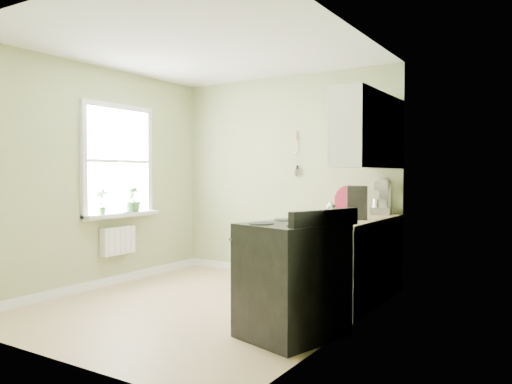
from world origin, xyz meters
The scene contains 21 objects.
floor centered at (0.00, 0.00, -0.01)m, with size 3.20×3.60×0.02m, color tan.
ceiling centered at (0.00, 0.00, 2.71)m, with size 3.20×3.60×0.02m, color white.
wall_back centered at (0.00, 1.81, 1.35)m, with size 3.20×0.02×2.70m, color #A2AC75.
wall_left centered at (-1.61, 0.00, 1.35)m, with size 0.02×3.60×2.70m, color #A2AC75.
wall_right centered at (1.61, 0.00, 1.35)m, with size 0.02×3.60×2.70m, color #A2AC75.
base_cabinets centered at (1.30, 1.00, 0.43)m, with size 0.60×1.60×0.87m, color white.
countertop centered at (1.29, 1.00, 0.89)m, with size 0.64×1.60×0.04m, color #DEBD87.
upper_cabinets centered at (1.43, 1.10, 1.85)m, with size 0.35×1.40×0.80m, color white.
window centered at (-1.58, 0.30, 1.55)m, with size 0.06×1.14×1.44m.
window_sill centered at (-1.51, 0.30, 0.88)m, with size 0.18×1.14×0.04m, color white.
radiator centered at (-1.54, 0.25, 0.55)m, with size 0.12×0.50×0.35m, color white.
wall_utensils centered at (0.20, 1.78, 1.56)m, with size 0.02×0.14×0.58m.
stove centered at (1.28, -0.39, 0.49)m, with size 0.90×0.95×1.10m.
stand_mixer centered at (1.38, 1.68, 1.10)m, with size 0.29×0.39×0.44m.
kettle centered at (1.05, 0.93, 0.99)m, with size 0.16×0.10×0.17m.
coffee_maker centered at (1.37, 0.89, 1.08)m, with size 0.28×0.29×0.35m.
red_tray centered at (1.06, 1.46, 1.08)m, with size 0.35×0.35×0.02m, color #B0223F.
jar centered at (1.17, 0.37, 0.95)m, with size 0.08×0.08×0.09m.
plant_a centered at (-1.50, -0.03, 1.06)m, with size 0.17×0.11×0.32m, color #3A6E33.
plant_b centered at (-1.50, 0.43, 1.04)m, with size 0.15×0.12×0.27m, color #3A6E33.
plant_c centered at (-1.50, 0.49, 1.06)m, with size 0.18×0.18×0.32m, color #3A6E33.
Camera 1 is at (3.25, -4.12, 1.39)m, focal length 35.00 mm.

